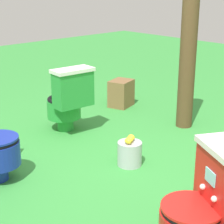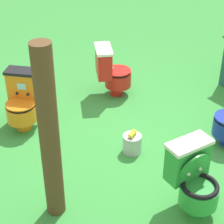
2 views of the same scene
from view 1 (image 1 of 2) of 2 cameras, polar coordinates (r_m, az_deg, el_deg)
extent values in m
plane|color=green|center=(3.34, 1.51, -10.37)|extent=(14.00, 14.00, 0.00)
cylinder|color=green|center=(4.49, -6.63, -1.65)|extent=(0.20, 0.20, 0.14)
cylinder|color=green|center=(4.45, -6.85, 0.47)|extent=(0.40, 0.40, 0.20)
torus|color=black|center=(4.42, -6.90, 1.85)|extent=(0.38, 0.38, 0.04)
cylinder|color=white|center=(4.43, -6.87, 1.21)|extent=(0.26, 0.26, 0.01)
cube|color=green|center=(4.21, -5.55, 3.23)|extent=(0.23, 0.43, 0.37)
cube|color=white|center=(4.16, -5.64, 5.92)|extent=(0.25, 0.45, 0.04)
cube|color=#8CE0E5|center=(4.28, -6.31, 4.15)|extent=(0.02, 0.11, 0.08)
cylinder|color=green|center=(4.30, -6.27, 3.31)|extent=(0.12, 0.36, 0.35)
sphere|color=white|center=(4.27, -7.08, 2.71)|extent=(0.04, 0.04, 0.04)
sphere|color=white|center=(4.34, -5.51, 3.04)|extent=(0.04, 0.04, 0.04)
torus|color=black|center=(2.40, 11.26, -13.59)|extent=(0.48, 0.48, 0.04)
cylinder|color=white|center=(2.43, 11.18, -14.63)|extent=(0.33, 0.33, 0.01)
cube|color=#8CE0E5|center=(2.34, 13.79, -8.95)|extent=(0.10, 0.06, 0.08)
cylinder|color=red|center=(2.39, 11.30, -13.15)|extent=(0.49, 0.49, 0.02)
sphere|color=white|center=(2.34, 14.32, -11.89)|extent=(0.04, 0.04, 0.04)
sphere|color=white|center=(2.44, 12.77, -10.33)|extent=(0.04, 0.04, 0.04)
cylinder|color=brown|center=(4.44, 10.78, 8.69)|extent=(0.18, 0.18, 1.75)
cube|color=brown|center=(5.24, 1.31, 2.68)|extent=(0.33, 0.36, 0.35)
cylinder|color=#B7B7BF|center=(3.63, 2.52, -5.92)|extent=(0.22, 0.22, 0.22)
ellipsoid|color=yellow|center=(3.53, 2.30, -4.16)|extent=(0.07, 0.05, 0.05)
ellipsoid|color=yellow|center=(3.58, 2.55, -3.88)|extent=(0.07, 0.05, 0.05)
ellipsoid|color=yellow|center=(3.62, 2.77, -3.61)|extent=(0.07, 0.05, 0.05)
camera|label=2|loc=(7.27, -0.47, 29.54)|focal=66.87mm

